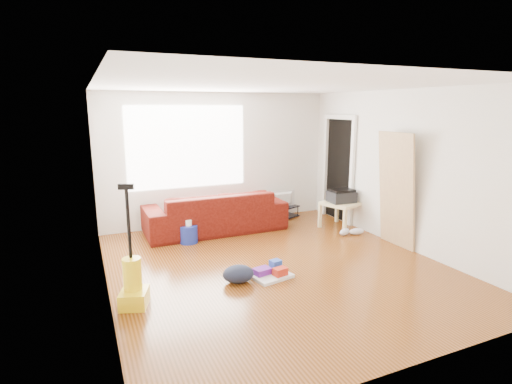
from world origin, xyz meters
name	(u,v)px	position (x,y,z in m)	size (l,w,h in m)	color
room	(277,177)	(0.07, 0.15, 1.25)	(4.51, 5.01, 2.51)	#5A2B08
sofa	(216,231)	(-0.26, 1.95, 0.00)	(2.52, 0.98, 0.74)	#3A0602
tv_stand	(283,212)	(1.28, 2.22, 0.13)	(0.72, 0.56, 0.24)	black
tv	(283,199)	(1.28, 2.22, 0.40)	(0.56, 0.07, 0.32)	black
side_table	(341,206)	(1.95, 1.19, 0.41)	(0.77, 0.77, 0.49)	#DBC47C
printer	(342,196)	(1.95, 1.19, 0.61)	(0.48, 0.38, 0.24)	black
bucket	(189,243)	(-0.88, 1.49, 0.00)	(0.30, 0.30, 0.30)	navy
toilet_paper	(189,231)	(-0.88, 1.48, 0.20)	(0.11, 0.11, 0.10)	white
cleaning_tray	(271,272)	(-0.22, -0.30, 0.06)	(0.58, 0.50, 0.18)	silver
backpack	(238,282)	(-0.69, -0.28, 0.00)	(0.41, 0.32, 0.22)	black
sneakers	(351,232)	(1.85, 0.74, 0.06)	(0.52, 0.26, 0.12)	silver
vacuum	(133,284)	(-2.00, -0.37, 0.26)	(0.39, 0.41, 1.40)	yellow
door_panel	(392,246)	(2.13, 0.00, 0.00)	(0.04, 0.74, 1.85)	tan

